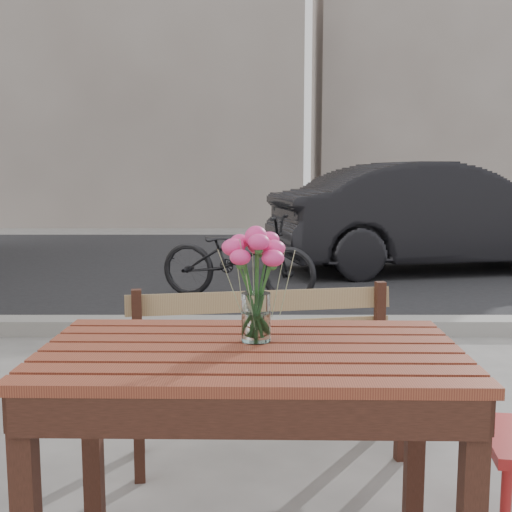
{
  "coord_description": "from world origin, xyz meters",
  "views": [
    {
      "loc": [
        -0.06,
        -1.98,
        1.28
      ],
      "look_at": [
        -0.06,
        -0.02,
        1.02
      ],
      "focal_mm": 45.0,
      "sensor_mm": 36.0,
      "label": 1
    }
  ],
  "objects": [
    {
      "name": "backdrop_buildings",
      "position": [
        0.17,
        14.4,
        3.6
      ],
      "size": [
        15.5,
        4.0,
        8.0
      ],
      "color": "gray",
      "rests_on": "ground"
    },
    {
      "name": "bicycle",
      "position": [
        -0.25,
        4.4,
        0.43
      ],
      "size": [
        1.72,
        1.03,
        0.85
      ],
      "primitive_type": "imported",
      "rotation": [
        0.0,
        0.0,
        1.26
      ],
      "color": "black",
      "rests_on": "ground"
    },
    {
      "name": "main_bench",
      "position": [
        -0.02,
        0.85,
        0.47
      ],
      "size": [
        1.3,
        0.58,
        0.78
      ],
      "rotation": [
        0.0,
        0.0,
        0.18
      ],
      "color": "#91714B",
      "rests_on": "ground"
    },
    {
      "name": "parked_car",
      "position": [
        2.27,
        6.3,
        0.7
      ],
      "size": [
        4.44,
        2.26,
        1.4
      ],
      "primitive_type": "imported",
      "rotation": [
        0.0,
        0.0,
        1.76
      ],
      "color": "black",
      "rests_on": "ground"
    },
    {
      "name": "main_table",
      "position": [
        -0.08,
        -0.14,
        0.64
      ],
      "size": [
        1.25,
        0.74,
        0.76
      ],
      "rotation": [
        0.0,
        0.0,
        -0.02
      ],
      "color": "maroon",
      "rests_on": "ground"
    },
    {
      "name": "main_vase",
      "position": [
        -0.06,
        -0.07,
        0.98
      ],
      "size": [
        0.19,
        0.19,
        0.35
      ],
      "color": "white",
      "rests_on": "main_table"
    },
    {
      "name": "street",
      "position": [
        0.0,
        5.06,
        0.03
      ],
      "size": [
        30.0,
        8.12,
        0.12
      ],
      "color": "black",
      "rests_on": "ground"
    }
  ]
}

